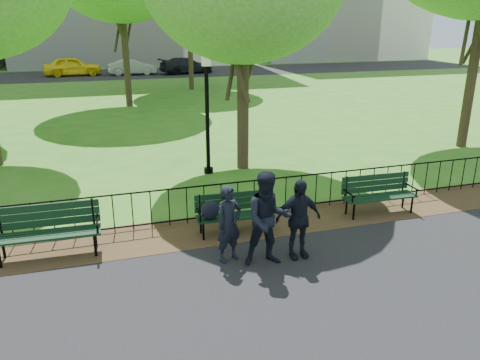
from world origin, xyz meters
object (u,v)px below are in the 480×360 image
object	(u,v)px
person_left	(229,224)
person_mid	(268,219)
park_bench_left_a	(47,225)
park_bench_right_a	(378,190)
sedan_silver	(132,67)
person_right	(298,219)
park_bench_main	(224,209)
taxi	(73,66)
sedan_dark	(186,65)
lamppost	(207,109)

from	to	relation	value
person_left	person_mid	xyz separation A→B (m)	(0.65, -0.35, 0.16)
park_bench_left_a	person_mid	bearing A→B (deg)	-20.45
park_bench_right_a	sedan_silver	xyz separation A→B (m)	(-2.76, 32.61, 0.10)
park_bench_right_a	person_right	size ratio (longest dim) A/B	1.13
park_bench_main	taxi	size ratio (longest dim) A/B	0.37
park_bench_main	person_mid	size ratio (longest dim) A/B	0.93
person_mid	person_right	distance (m)	0.67
person_left	sedan_dark	xyz separation A→B (m)	(5.89, 33.55, -0.07)
park_bench_right_a	person_left	xyz separation A→B (m)	(-4.04, -1.21, 0.19)
lamppost	person_mid	xyz separation A→B (m)	(-0.29, -5.82, -1.03)
person_mid	sedan_silver	size ratio (longest dim) A/B	0.45
person_right	taxi	bearing A→B (deg)	97.19
park_bench_main	taxi	xyz separation A→B (m)	(-3.75, 33.48, 0.22)
person_right	sedan_silver	bearing A→B (deg)	89.33
person_left	person_mid	bearing A→B (deg)	-48.38
park_bench_right_a	person_mid	xyz separation A→B (m)	(-3.39, -1.56, 0.35)
park_bench_main	person_left	world-z (taller)	person_left
person_right	park_bench_main	bearing A→B (deg)	127.28
person_mid	sedan_dark	size ratio (longest dim) A/B	0.39
person_right	sedan_dark	world-z (taller)	person_right
park_bench_main	park_bench_right_a	distance (m)	3.83
person_right	taxi	xyz separation A→B (m)	(-4.84, 34.87, 0.00)
park_bench_right_a	park_bench_main	bearing A→B (deg)	-176.73
person_left	sedan_dark	distance (m)	34.06
taxi	person_left	bearing A→B (deg)	-176.92
park_bench_left_a	sedan_dark	size ratio (longest dim) A/B	0.42
taxi	sedan_dark	size ratio (longest dim) A/B	0.99
person_mid	person_right	bearing A→B (deg)	14.87
lamppost	taxi	size ratio (longest dim) A/B	0.77
sedan_silver	park_bench_left_a	bearing A→B (deg)	173.51
taxi	park_bench_right_a	bearing A→B (deg)	-169.96
sedan_silver	taxi	bearing A→B (deg)	82.21
person_right	sedan_dark	xyz separation A→B (m)	(4.59, 33.81, -0.11)
lamppost	sedan_dark	xyz separation A→B (m)	(4.95, 28.08, -1.26)
park_bench_main	person_left	bearing A→B (deg)	-97.49
park_bench_main	person_right	world-z (taller)	person_right
park_bench_left_a	sedan_dark	world-z (taller)	sedan_dark
lamppost	sedan_dark	world-z (taller)	lamppost
park_bench_right_a	taxi	size ratio (longest dim) A/B	0.39
lamppost	taxi	bearing A→B (deg)	98.73
park_bench_main	person_mid	xyz separation A→B (m)	(0.44, -1.48, 0.34)
park_bench_right_a	lamppost	world-z (taller)	lamppost
lamppost	sedan_dark	bearing A→B (deg)	80.00
person_mid	person_right	size ratio (longest dim) A/B	1.15
park_bench_main	lamppost	bearing A→B (deg)	83.82
person_mid	sedan_silver	xyz separation A→B (m)	(0.63, 34.17, -0.25)
lamppost	sedan_silver	size ratio (longest dim) A/B	0.89
park_bench_right_a	lamppost	bearing A→B (deg)	128.18
sedan_dark	person_left	bearing A→B (deg)	157.56
park_bench_left_a	person_right	bearing A→B (deg)	-16.53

